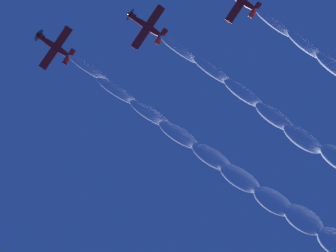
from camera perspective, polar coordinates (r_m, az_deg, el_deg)
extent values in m
ellipsoid|color=red|center=(83.58, -13.26, 9.14)|extent=(5.06, 5.65, 2.30)
cylinder|color=red|center=(84.63, -14.85, 10.21)|extent=(1.58, 1.34, 1.36)
cone|color=yellow|center=(84.86, -15.19, 10.44)|extent=(0.92, 0.84, 0.69)
cylinder|color=#3F3F47|center=(84.81, -15.11, 10.38)|extent=(2.30, 1.49, 2.66)
cube|color=red|center=(83.37, -13.21, 9.05)|extent=(6.93, 6.34, 2.16)
ellipsoid|color=red|center=(82.01, -12.01, 11.40)|extent=(0.78, 0.83, 0.43)
ellipsoid|color=red|center=(84.91, -14.36, 6.78)|extent=(0.78, 0.83, 0.43)
cube|color=red|center=(82.71, -11.70, 8.09)|extent=(2.73, 2.57, 0.89)
cube|color=red|center=(83.12, -11.51, 8.11)|extent=(1.05, 0.91, 1.25)
ellipsoid|color=#1E232D|center=(84.03, -13.29, 9.28)|extent=(1.59, 1.57, 1.01)
ellipsoid|color=red|center=(80.95, -2.49, 11.74)|extent=(5.09, 5.64, 2.21)
cylinder|color=red|center=(81.62, -4.23, 12.88)|extent=(1.55, 1.37, 1.30)
cone|color=yellow|center=(81.77, -4.60, 13.12)|extent=(0.90, 0.85, 0.66)
cylinder|color=#3F3F47|center=(81.74, -4.51, 13.07)|extent=(2.21, 1.56, 2.55)
cube|color=red|center=(80.75, -2.41, 11.66)|extent=(7.01, 6.40, 1.63)
ellipsoid|color=red|center=(80.15, -0.85, 14.06)|extent=(0.78, 0.83, 0.41)
ellipsoid|color=red|center=(81.55, -3.91, 9.29)|extent=(0.78, 0.83, 0.41)
cube|color=red|center=(80.46, -0.81, 10.62)|extent=(2.76, 2.59, 0.70)
cube|color=red|center=(80.92, -0.69, 10.61)|extent=(1.01, 0.93, 1.25)
ellipsoid|color=#1E232D|center=(81.40, -2.58, 11.86)|extent=(1.58, 1.58, 0.97)
ellipsoid|color=red|center=(83.94, 8.68, 14.57)|extent=(5.10, 5.63, 2.17)
cube|color=red|center=(83.77, 8.79, 14.49)|extent=(7.02, 6.41, 1.55)
ellipsoid|color=red|center=(83.94, 7.15, 12.24)|extent=(0.78, 0.83, 0.41)
cube|color=red|center=(83.82, 10.31, 13.43)|extent=(2.77, 2.59, 0.66)
cube|color=red|center=(84.31, 10.36, 13.40)|extent=(1.00, 0.93, 1.25)
ellipsoid|color=white|center=(81.81, -9.34, 6.73)|extent=(6.47, 7.11, 2.60)
ellipsoid|color=white|center=(80.58, -6.01, 4.11)|extent=(6.76, 7.37, 2.94)
ellipsoid|color=white|center=(79.99, -2.13, 1.48)|extent=(7.05, 7.64, 3.28)
ellipsoid|color=white|center=(79.59, 1.37, -1.09)|extent=(7.35, 7.90, 3.62)
ellipsoid|color=white|center=(79.96, 5.27, -3.73)|extent=(7.64, 8.17, 3.96)
ellipsoid|color=white|center=(80.49, 8.60, -6.20)|extent=(7.93, 8.43, 4.30)
ellipsoid|color=white|center=(81.67, 12.45, -8.77)|extent=(8.23, 8.70, 4.64)
ellipsoid|color=white|center=(83.07, 15.87, -10.69)|extent=(8.52, 8.96, 4.98)
ellipsoid|color=white|center=(79.84, 1.45, 9.04)|extent=(6.47, 7.11, 2.60)
ellipsoid|color=white|center=(79.44, 5.37, 6.55)|extent=(6.76, 7.37, 2.94)
ellipsoid|color=white|center=(79.61, 9.00, 3.85)|extent=(7.05, 7.64, 3.28)
ellipsoid|color=white|center=(80.46, 12.60, 1.04)|extent=(7.35, 7.90, 3.62)
ellipsoid|color=white|center=(81.48, 15.75, -1.52)|extent=(7.64, 8.17, 3.96)
ellipsoid|color=white|center=(83.70, 12.45, 11.88)|extent=(6.47, 7.11, 2.60)
ellipsoid|color=white|center=(84.31, 16.09, 9.17)|extent=(6.76, 7.37, 2.94)
ellipsoid|color=white|center=(85.02, 19.15, 6.68)|extent=(7.05, 7.64, 3.28)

